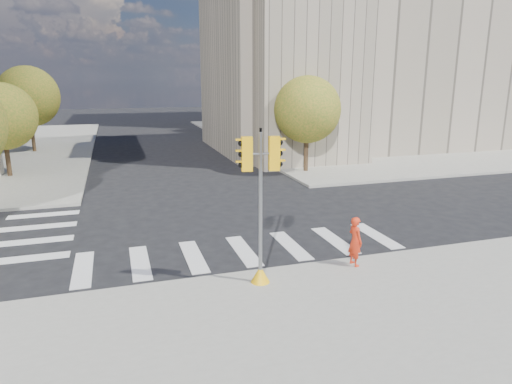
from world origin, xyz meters
The scene contains 13 objects.
ground centered at (0.00, 0.00, 0.00)m, with size 160.00×160.00×0.00m, color black.
sidewalk_far_right centered at (20.00, 26.00, 0.07)m, with size 28.00×40.00×0.15m, color gray.
civic_building centered at (15.59, 19.12, 7.26)m, with size 26.00×16.00×19.39m.
office_tower centered at (22.00, 42.00, 15.00)m, with size 20.00×18.00×30.00m, color #9EA0A3.
tree_lw_mid centered at (-10.50, 14.00, 3.76)m, with size 4.00×4.00×5.77m.
tree_lw_far centered at (-10.50, 24.00, 4.54)m, with size 4.80×4.80×6.95m.
tree_re_near centered at (7.50, 10.00, 4.05)m, with size 4.20×4.20×6.16m.
tree_re_mid centered at (7.50, 22.00, 4.35)m, with size 4.60×4.60×6.66m.
tree_re_far centered at (7.50, 34.00, 3.87)m, with size 4.00×4.00×5.88m.
lamp_near centered at (8.00, 14.00, 4.58)m, with size 0.35×0.18×8.11m.
lamp_far centered at (8.00, 28.00, 4.58)m, with size 0.35×0.18×8.11m.
traffic_signal centered at (-0.41, -4.91, 2.07)m, with size 1.08×0.56×4.54m.
photographer centered at (2.87, -4.60, 0.96)m, with size 0.59×0.39×1.61m, color red.
Camera 1 is at (-4.24, -16.72, 6.02)m, focal length 32.00 mm.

